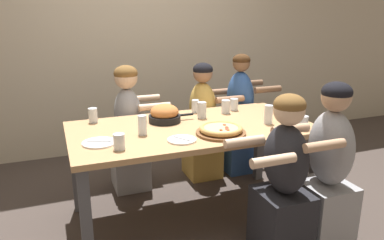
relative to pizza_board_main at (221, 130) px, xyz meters
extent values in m
plane|color=#423833|center=(-0.13, 0.25, -0.79)|extent=(18.00, 18.00, 0.00)
cube|color=beige|center=(-0.13, 2.00, 0.81)|extent=(10.00, 0.06, 3.20)
cube|color=tan|center=(-0.13, 0.25, -0.05)|extent=(1.83, 0.95, 0.04)
cube|color=#4C4C51|center=(-0.98, -0.17, -0.43)|extent=(0.07, 0.07, 0.72)
cube|color=#4C4C51|center=(0.73, -0.17, -0.43)|extent=(0.07, 0.07, 0.72)
cube|color=#4C4C51|center=(-0.98, 0.66, -0.43)|extent=(0.07, 0.07, 0.72)
cube|color=#4C4C51|center=(0.73, 0.66, -0.43)|extent=(0.07, 0.07, 0.72)
cylinder|color=brown|center=(0.00, 0.00, -0.02)|extent=(0.36, 0.36, 0.02)
torus|color=tan|center=(0.00, 0.00, 0.01)|extent=(0.31, 0.31, 0.03)
cylinder|color=#E5C675|center=(0.00, 0.00, 0.00)|extent=(0.26, 0.26, 0.03)
cylinder|color=#C6422D|center=(0.04, -0.01, 0.02)|extent=(0.02, 0.02, 0.01)
cylinder|color=#C6422D|center=(0.02, -0.05, 0.02)|extent=(0.02, 0.02, 0.01)
cylinder|color=#C6422D|center=(0.03, -0.03, 0.02)|extent=(0.02, 0.02, 0.01)
cylinder|color=#C6422D|center=(0.05, 0.04, 0.02)|extent=(0.02, 0.02, 0.01)
cylinder|color=#C6422D|center=(0.02, -0.08, 0.02)|extent=(0.02, 0.02, 0.01)
cylinder|color=#C6422D|center=(-0.03, -0.06, 0.02)|extent=(0.02, 0.02, 0.01)
cylinder|color=black|center=(-0.28, 0.44, 0.00)|extent=(0.25, 0.25, 0.05)
cylinder|color=black|center=(-0.10, 0.44, 0.01)|extent=(0.11, 0.02, 0.02)
ellipsoid|color=#C17038|center=(-0.28, 0.44, 0.05)|extent=(0.22, 0.22, 0.12)
cylinder|color=white|center=(-0.31, -0.03, -0.02)|extent=(0.20, 0.20, 0.01)
cube|color=#B7B7BC|center=(-0.31, -0.03, -0.01)|extent=(0.08, 0.13, 0.01)
cylinder|color=white|center=(-0.84, 0.11, -0.02)|extent=(0.22, 0.22, 0.01)
cube|color=#B7B7BC|center=(-0.84, 0.11, -0.01)|extent=(0.15, 0.06, 0.01)
cylinder|color=silver|center=(0.61, -0.11, 0.02)|extent=(0.08, 0.08, 0.10)
cylinder|color=silver|center=(0.61, -0.11, 0.00)|extent=(0.07, 0.07, 0.06)
cylinder|color=silver|center=(0.45, 0.10, 0.04)|extent=(0.07, 0.07, 0.15)
cylinder|color=silver|center=(-0.52, 0.19, 0.04)|extent=(0.06, 0.06, 0.14)
cylinder|color=silver|center=(0.47, -0.15, 0.02)|extent=(0.06, 0.06, 0.11)
cylinder|color=silver|center=(0.47, -0.15, 0.01)|extent=(0.06, 0.06, 0.08)
cylinder|color=silver|center=(0.03, 0.44, 0.04)|extent=(0.07, 0.07, 0.13)
cylinder|color=black|center=(0.03, 0.44, 0.02)|extent=(0.07, 0.07, 0.10)
cylinder|color=silver|center=(0.28, 0.50, 0.03)|extent=(0.07, 0.07, 0.11)
cylinder|color=black|center=(0.28, 0.50, 0.01)|extent=(0.07, 0.07, 0.08)
cylinder|color=silver|center=(0.39, 0.56, 0.02)|extent=(0.07, 0.07, 0.10)
cylinder|color=black|center=(0.39, 0.56, 0.01)|extent=(0.06, 0.06, 0.08)
cylinder|color=silver|center=(-0.73, -0.05, 0.02)|extent=(0.07, 0.07, 0.10)
cylinder|color=silver|center=(-0.73, -0.05, 0.00)|extent=(0.06, 0.06, 0.05)
cylinder|color=silver|center=(0.05, 0.62, 0.03)|extent=(0.06, 0.06, 0.11)
cylinder|color=silver|center=(0.05, 0.62, 0.01)|extent=(0.06, 0.06, 0.08)
cylinder|color=silver|center=(-0.81, 0.62, 0.03)|extent=(0.07, 0.07, 0.12)
cylinder|color=black|center=(-0.81, 0.62, 0.00)|extent=(0.06, 0.06, 0.06)
cube|color=#99999E|center=(0.59, -0.45, -0.55)|extent=(0.32, 0.34, 0.47)
ellipsoid|color=#99999E|center=(0.59, -0.45, -0.06)|extent=(0.24, 0.36, 0.51)
sphere|color=tan|center=(0.59, -0.45, 0.29)|extent=(0.19, 0.19, 0.19)
ellipsoid|color=black|center=(0.59, -0.45, 0.32)|extent=(0.19, 0.19, 0.13)
cylinder|color=tan|center=(0.39, -0.62, 0.05)|extent=(0.28, 0.06, 0.06)
cylinder|color=tan|center=(0.39, -0.28, 0.05)|extent=(0.28, 0.06, 0.06)
cube|color=gold|center=(0.25, 0.94, -0.55)|extent=(0.32, 0.34, 0.47)
ellipsoid|color=gold|center=(0.25, 0.94, -0.08)|extent=(0.24, 0.36, 0.48)
sphere|color=#9E7051|center=(0.25, 0.94, 0.25)|extent=(0.19, 0.19, 0.19)
ellipsoid|color=black|center=(0.25, 0.94, 0.28)|extent=(0.19, 0.19, 0.13)
cylinder|color=#9E7051|center=(0.45, 1.11, 0.02)|extent=(0.28, 0.06, 0.06)
cylinder|color=#9E7051|center=(0.45, 0.77, 0.02)|extent=(0.28, 0.06, 0.06)
cube|color=#2D5193|center=(0.65, 0.94, -0.55)|extent=(0.32, 0.34, 0.47)
ellipsoid|color=#2D5193|center=(0.65, 0.94, -0.03)|extent=(0.24, 0.36, 0.56)
sphere|color=brown|center=(0.65, 0.94, 0.33)|extent=(0.17, 0.17, 0.17)
ellipsoid|color=#422814|center=(0.65, 0.94, 0.36)|extent=(0.17, 0.17, 0.12)
cylinder|color=brown|center=(0.86, 1.11, 0.08)|extent=(0.28, 0.06, 0.06)
cylinder|color=brown|center=(0.86, 0.77, 0.08)|extent=(0.28, 0.06, 0.06)
cube|color=#99999E|center=(-0.48, 0.94, -0.55)|extent=(0.32, 0.34, 0.47)
ellipsoid|color=#99999E|center=(-0.48, 0.94, -0.08)|extent=(0.24, 0.36, 0.47)
sphere|color=beige|center=(-0.48, 0.94, 0.26)|extent=(0.20, 0.20, 0.20)
ellipsoid|color=brown|center=(-0.48, 0.94, 0.29)|extent=(0.21, 0.21, 0.14)
cylinder|color=beige|center=(-0.27, 1.11, 0.01)|extent=(0.28, 0.06, 0.06)
cylinder|color=beige|center=(-0.27, 0.77, 0.01)|extent=(0.28, 0.06, 0.06)
cube|color=#232328|center=(0.24, -0.45, -0.55)|extent=(0.32, 0.34, 0.47)
ellipsoid|color=#232328|center=(0.24, -0.45, -0.09)|extent=(0.24, 0.36, 0.46)
sphere|color=beige|center=(0.24, -0.45, 0.24)|extent=(0.19, 0.19, 0.19)
ellipsoid|color=brown|center=(0.24, -0.45, 0.27)|extent=(0.20, 0.20, 0.14)
cylinder|color=beige|center=(0.04, -0.62, 0.00)|extent=(0.28, 0.06, 0.06)
cylinder|color=beige|center=(0.04, -0.28, 0.00)|extent=(0.28, 0.06, 0.06)
camera|label=1|loc=(-1.09, -2.29, 0.82)|focal=35.00mm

